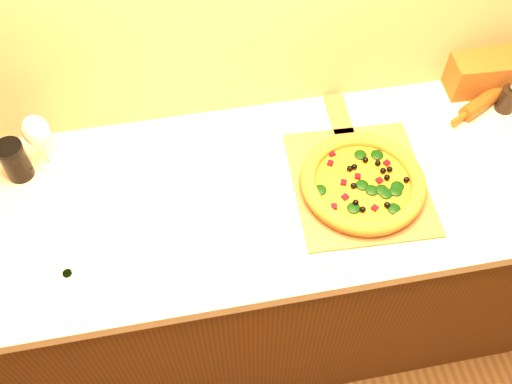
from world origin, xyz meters
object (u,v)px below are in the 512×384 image
pizza (363,183)px  dark_jar (15,161)px  wine_glass (37,132)px  pepper_grinder (508,99)px  pizza_peel (358,178)px  rolling_pin (490,97)px

pizza → dark_jar: bearing=166.1°
wine_glass → dark_jar: 0.11m
pepper_grinder → dark_jar: 1.48m
pizza_peel → dark_jar: bearing=171.1°
pizza_peel → wine_glass: wine_glass is taller
rolling_pin → dark_jar: (-1.44, -0.02, 0.04)m
pizza_peel → rolling_pin: size_ratio=1.76×
pepper_grinder → wine_glass: 1.40m
pepper_grinder → wine_glass: bearing=178.3°
pepper_grinder → dark_jar: dark_jar is taller
pizza → wine_glass: (-0.87, 0.26, 0.10)m
pizza → pepper_grinder: (0.53, 0.22, 0.01)m
pizza_peel → dark_jar: 0.97m
rolling_pin → pizza: bearing=-152.7°
rolling_pin → wine_glass: bearing=179.7°
pizza_peel → wine_glass: bearing=168.3°
pizza → dark_jar: dark_jar is taller
pizza_peel → pepper_grinder: pepper_grinder is taller
pizza_peel → pizza: bearing=-88.4°
pizza_peel → dark_jar: dark_jar is taller
wine_glass → rolling_pin: bearing=-0.3°
pizza → rolling_pin: bearing=27.3°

